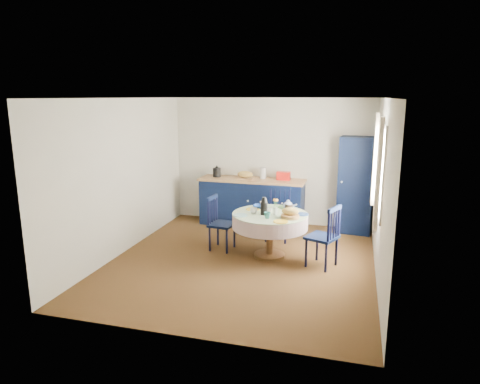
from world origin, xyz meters
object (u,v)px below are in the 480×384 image
object	(u,v)px
mug_c	(289,207)
dining_table	(271,221)
chair_far	(278,213)
chair_right	(325,236)
kitchen_counter	(252,201)
mug_b	(267,215)
chair_left	(220,223)
mug_d	(263,204)
pantry_cabinet	(356,185)
mug_a	(254,211)
cobalt_bowl	(260,207)

from	to	relation	value
mug_c	dining_table	bearing A→B (deg)	-131.54
chair_far	chair_right	bearing A→B (deg)	-49.61
chair_right	mug_c	bearing A→B (deg)	-104.34
kitchen_counter	dining_table	world-z (taller)	kitchen_counter
mug_b	chair_left	bearing A→B (deg)	154.80
dining_table	chair_left	xyz separation A→B (m)	(-0.89, 0.14, -0.14)
chair_right	mug_b	size ratio (longest dim) A/B	9.24
mug_b	mug_d	bearing A→B (deg)	107.97
pantry_cabinet	mug_c	size ratio (longest dim) A/B	14.01
pantry_cabinet	mug_b	xyz separation A→B (m)	(-1.27, -1.98, -0.14)
kitchen_counter	chair_left	world-z (taller)	kitchen_counter
chair_left	pantry_cabinet	bearing A→B (deg)	-48.07
chair_far	mug_c	size ratio (longest dim) A/B	7.40
mug_a	mug_b	world-z (taller)	mug_b
cobalt_bowl	mug_c	bearing A→B (deg)	-0.13
mug_b	mug_c	world-z (taller)	mug_c
pantry_cabinet	mug_b	world-z (taller)	pantry_cabinet
pantry_cabinet	mug_d	xyz separation A→B (m)	(-1.50, -1.29, -0.14)
dining_table	mug_b	world-z (taller)	dining_table
mug_a	pantry_cabinet	bearing A→B (deg)	49.09
dining_table	chair_left	size ratio (longest dim) A/B	1.31
chair_far	mug_b	world-z (taller)	chair_far
dining_table	mug_b	xyz separation A→B (m)	(0.00, -0.28, 0.17)
dining_table	mug_a	xyz separation A→B (m)	(-0.26, -0.07, 0.16)
kitchen_counter	mug_c	xyz separation A→B (m)	(0.95, -1.39, 0.29)
dining_table	mug_d	world-z (taller)	dining_table
kitchen_counter	mug_a	world-z (taller)	kitchen_counter
dining_table	mug_a	world-z (taller)	dining_table
pantry_cabinet	chair_right	bearing A→B (deg)	-97.17
chair_left	mug_d	bearing A→B (deg)	-61.77
chair_far	mug_c	xyz separation A→B (m)	(0.28, -0.62, 0.29)
chair_far	mug_d	xyz separation A→B (m)	(-0.18, -0.48, 0.28)
pantry_cabinet	mug_b	distance (m)	2.36
pantry_cabinet	mug_a	xyz separation A→B (m)	(-1.54, -1.77, -0.14)
dining_table	mug_b	bearing A→B (deg)	-89.51
dining_table	chair_right	bearing A→B (deg)	-12.54
pantry_cabinet	chair_right	world-z (taller)	pantry_cabinet
mug_b	mug_d	world-z (taller)	mug_b
chair_right	mug_d	xyz separation A→B (m)	(-1.08, 0.60, 0.28)
chair_far	mug_d	world-z (taller)	chair_far
chair_left	mug_d	xyz separation A→B (m)	(0.67, 0.27, 0.30)
dining_table	cobalt_bowl	size ratio (longest dim) A/B	5.37
chair_right	cobalt_bowl	bearing A→B (deg)	-90.34
kitchen_counter	chair_left	xyz separation A→B (m)	(-0.18, -1.52, -0.02)
kitchen_counter	chair_left	size ratio (longest dim) A/B	2.32
mug_a	cobalt_bowl	xyz separation A→B (m)	(0.02, 0.35, -0.02)
pantry_cabinet	mug_c	world-z (taller)	pantry_cabinet
mug_b	kitchen_counter	bearing A→B (deg)	110.10
dining_table	cobalt_bowl	distance (m)	0.39
chair_left	dining_table	bearing A→B (deg)	-92.66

